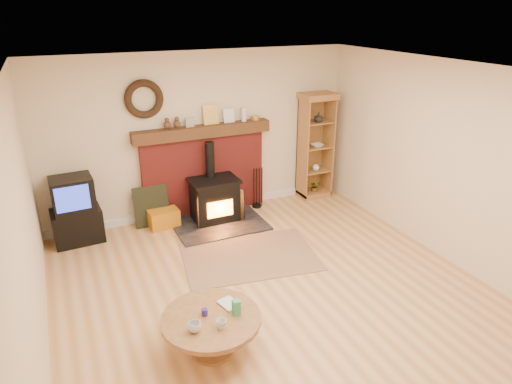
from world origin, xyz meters
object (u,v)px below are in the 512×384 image
wood_stove (215,201)px  coffee_table (211,324)px  tv_unit (75,211)px  curio_cabinet (315,146)px

wood_stove → coffee_table: 2.99m
tv_unit → curio_cabinet: size_ratio=0.53×
tv_unit → curio_cabinet: 4.04m
curio_cabinet → coffee_table: bearing=-134.3°
wood_stove → curio_cabinet: bearing=8.2°
curio_cabinet → coffee_table: curio_cabinet is taller
wood_stove → tv_unit: 2.06m
wood_stove → tv_unit: wood_stove is taller
wood_stove → coffee_table: size_ratio=1.43×
tv_unit → coffee_table: 3.17m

